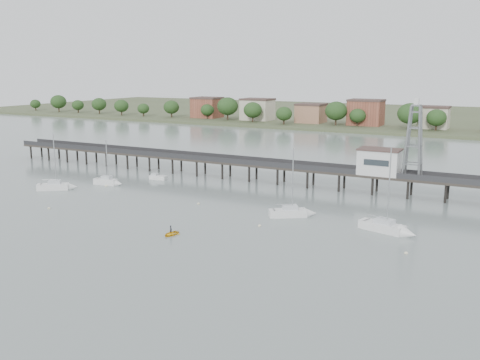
{
  "coord_description": "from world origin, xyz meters",
  "views": [
    {
      "loc": [
        49.53,
        -47.27,
        24.94
      ],
      "look_at": [
        2.65,
        42.0,
        4.0
      ],
      "focal_mm": 40.0,
      "sensor_mm": 36.0,
      "label": 1
    }
  ],
  "objects_px": {
    "sailboat_d": "(392,229)",
    "sailboat_a": "(60,187)",
    "lattice_tower": "(414,142)",
    "white_tender": "(158,177)",
    "yellow_dinghy": "(171,235)",
    "sailboat_c": "(296,213)",
    "pier": "(267,165)",
    "sailboat_b": "(110,182)"
  },
  "relations": [
    {
      "from": "white_tender",
      "to": "yellow_dinghy",
      "type": "bearing_deg",
      "value": -58.39
    },
    {
      "from": "sailboat_b",
      "to": "yellow_dinghy",
      "type": "bearing_deg",
      "value": -44.14
    },
    {
      "from": "pier",
      "to": "lattice_tower",
      "type": "xyz_separation_m",
      "value": [
        31.5,
        0.0,
        7.31
      ]
    },
    {
      "from": "pier",
      "to": "white_tender",
      "type": "relative_size",
      "value": 36.46
    },
    {
      "from": "pier",
      "to": "sailboat_b",
      "type": "height_order",
      "value": "sailboat_b"
    },
    {
      "from": "sailboat_c",
      "to": "white_tender",
      "type": "distance_m",
      "value": 42.74
    },
    {
      "from": "lattice_tower",
      "to": "sailboat_a",
      "type": "bearing_deg",
      "value": -157.7
    },
    {
      "from": "pier",
      "to": "lattice_tower",
      "type": "height_order",
      "value": "lattice_tower"
    },
    {
      "from": "pier",
      "to": "white_tender",
      "type": "distance_m",
      "value": 25.4
    },
    {
      "from": "lattice_tower",
      "to": "sailboat_b",
      "type": "bearing_deg",
      "value": -162.56
    },
    {
      "from": "lattice_tower",
      "to": "sailboat_c",
      "type": "height_order",
      "value": "lattice_tower"
    },
    {
      "from": "sailboat_a",
      "to": "yellow_dinghy",
      "type": "relative_size",
      "value": 4.25
    },
    {
      "from": "white_tender",
      "to": "sailboat_b",
      "type": "bearing_deg",
      "value": -127.28
    },
    {
      "from": "lattice_tower",
      "to": "sailboat_d",
      "type": "relative_size",
      "value": 1.1
    },
    {
      "from": "sailboat_b",
      "to": "sailboat_a",
      "type": "relative_size",
      "value": 0.85
    },
    {
      "from": "sailboat_a",
      "to": "white_tender",
      "type": "height_order",
      "value": "sailboat_a"
    },
    {
      "from": "sailboat_d",
      "to": "white_tender",
      "type": "xyz_separation_m",
      "value": [
        -56.94,
        16.78,
        -0.16
      ]
    },
    {
      "from": "sailboat_d",
      "to": "yellow_dinghy",
      "type": "xyz_separation_m",
      "value": [
        -29.88,
        -16.68,
        -0.64
      ]
    },
    {
      "from": "sailboat_a",
      "to": "sailboat_d",
      "type": "bearing_deg",
      "value": -36.17
    },
    {
      "from": "sailboat_b",
      "to": "pier",
      "type": "bearing_deg",
      "value": 24.9
    },
    {
      "from": "yellow_dinghy",
      "to": "sailboat_c",
      "type": "bearing_deg",
      "value": 62.05
    },
    {
      "from": "lattice_tower",
      "to": "white_tender",
      "type": "relative_size",
      "value": 3.77
    },
    {
      "from": "sailboat_c",
      "to": "sailboat_a",
      "type": "bearing_deg",
      "value": 149.82
    },
    {
      "from": "sailboat_c",
      "to": "pier",
      "type": "bearing_deg",
      "value": 90.93
    },
    {
      "from": "lattice_tower",
      "to": "white_tender",
      "type": "distance_m",
      "value": 56.71
    },
    {
      "from": "pier",
      "to": "white_tender",
      "type": "xyz_separation_m",
      "value": [
        -23.44,
        -9.21,
        -3.32
      ]
    },
    {
      "from": "sailboat_b",
      "to": "white_tender",
      "type": "xyz_separation_m",
      "value": [
        5.65,
        9.82,
        -0.18
      ]
    },
    {
      "from": "sailboat_c",
      "to": "lattice_tower",
      "type": "bearing_deg",
      "value": 24.13
    },
    {
      "from": "sailboat_b",
      "to": "lattice_tower",
      "type": "bearing_deg",
      "value": 9.15
    },
    {
      "from": "yellow_dinghy",
      "to": "sailboat_d",
      "type": "bearing_deg",
      "value": 36.06
    },
    {
      "from": "lattice_tower",
      "to": "sailboat_a",
      "type": "relative_size",
      "value": 1.25
    },
    {
      "from": "sailboat_c",
      "to": "yellow_dinghy",
      "type": "bearing_deg",
      "value": -158.93
    },
    {
      "from": "sailboat_d",
      "to": "sailboat_a",
      "type": "distance_m",
      "value": 68.85
    },
    {
      "from": "sailboat_c",
      "to": "white_tender",
      "type": "xyz_separation_m",
      "value": [
        -40.15,
        14.64,
        -0.17
      ]
    },
    {
      "from": "yellow_dinghy",
      "to": "lattice_tower",
      "type": "bearing_deg",
      "value": 63.73
    },
    {
      "from": "sailboat_c",
      "to": "white_tender",
      "type": "height_order",
      "value": "sailboat_c"
    },
    {
      "from": "pier",
      "to": "sailboat_b",
      "type": "relative_size",
      "value": 14.3
    },
    {
      "from": "sailboat_b",
      "to": "sailboat_a",
      "type": "height_order",
      "value": "sailboat_a"
    },
    {
      "from": "sailboat_d",
      "to": "sailboat_a",
      "type": "relative_size",
      "value": 1.13
    },
    {
      "from": "sailboat_b",
      "to": "sailboat_c",
      "type": "relative_size",
      "value": 0.84
    },
    {
      "from": "lattice_tower",
      "to": "sailboat_a",
      "type": "xyz_separation_m",
      "value": [
        -66.83,
        -27.42,
        -10.45
      ]
    },
    {
      "from": "pier",
      "to": "sailboat_b",
      "type": "distance_m",
      "value": 34.9
    }
  ]
}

